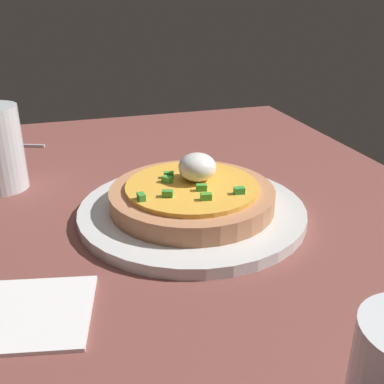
{
  "coord_description": "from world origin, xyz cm",
  "views": [
    {
      "loc": [
        -48.49,
        10.25,
        29.82
      ],
      "look_at": [
        2.69,
        -5.36,
        5.9
      ],
      "focal_mm": 43.19,
      "sensor_mm": 36.0,
      "label": 1
    }
  ],
  "objects_px": {
    "pizza": "(192,194)",
    "napkin": "(34,313)",
    "fork": "(11,145)",
    "plate": "(192,211)"
  },
  "relations": [
    {
      "from": "plate",
      "to": "fork",
      "type": "bearing_deg",
      "value": 33.02
    },
    {
      "from": "pizza",
      "to": "fork",
      "type": "relative_size",
      "value": 2.01
    },
    {
      "from": "plate",
      "to": "fork",
      "type": "distance_m",
      "value": 0.44
    },
    {
      "from": "pizza",
      "to": "napkin",
      "type": "distance_m",
      "value": 0.25
    },
    {
      "from": "pizza",
      "to": "napkin",
      "type": "bearing_deg",
      "value": 126.99
    },
    {
      "from": "pizza",
      "to": "fork",
      "type": "height_order",
      "value": "pizza"
    },
    {
      "from": "pizza",
      "to": "fork",
      "type": "bearing_deg",
      "value": 33.14
    },
    {
      "from": "plate",
      "to": "fork",
      "type": "xyz_separation_m",
      "value": [
        0.37,
        0.24,
        -0.0
      ]
    },
    {
      "from": "pizza",
      "to": "napkin",
      "type": "xyz_separation_m",
      "value": [
        -0.15,
        0.2,
        -0.03
      ]
    },
    {
      "from": "fork",
      "to": "napkin",
      "type": "distance_m",
      "value": 0.52
    }
  ]
}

